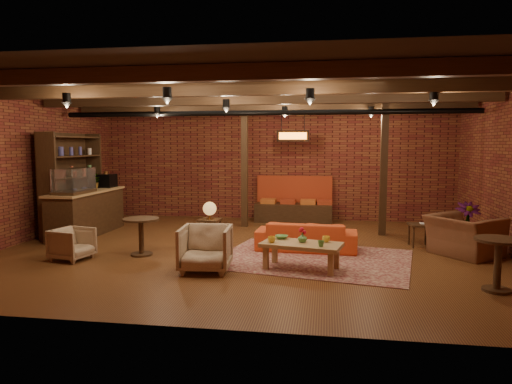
# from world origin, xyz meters

# --- Properties ---
(floor) EXTENTS (10.00, 10.00, 0.00)m
(floor) POSITION_xyz_m (0.00, 0.00, 0.00)
(floor) COLOR #401E10
(floor) RESTS_ON ground
(ceiling) EXTENTS (10.00, 8.00, 0.02)m
(ceiling) POSITION_xyz_m (0.00, 0.00, 3.20)
(ceiling) COLOR black
(ceiling) RESTS_ON wall_back
(wall_back) EXTENTS (10.00, 0.02, 3.20)m
(wall_back) POSITION_xyz_m (0.00, 4.00, 1.60)
(wall_back) COLOR maroon
(wall_back) RESTS_ON ground
(wall_front) EXTENTS (10.00, 0.02, 3.20)m
(wall_front) POSITION_xyz_m (0.00, -4.00, 1.60)
(wall_front) COLOR maroon
(wall_front) RESTS_ON ground
(wall_left) EXTENTS (0.02, 8.00, 3.20)m
(wall_left) POSITION_xyz_m (-5.00, 0.00, 1.60)
(wall_left) COLOR maroon
(wall_left) RESTS_ON ground
(ceiling_beams) EXTENTS (9.80, 6.40, 0.22)m
(ceiling_beams) POSITION_xyz_m (0.00, 0.00, 3.08)
(ceiling_beams) COLOR black
(ceiling_beams) RESTS_ON ceiling
(ceiling_pipe) EXTENTS (9.60, 0.12, 0.12)m
(ceiling_pipe) POSITION_xyz_m (0.00, 1.60, 2.85)
(ceiling_pipe) COLOR black
(ceiling_pipe) RESTS_ON ceiling
(post_left) EXTENTS (0.16, 0.16, 3.20)m
(post_left) POSITION_xyz_m (-0.60, 2.60, 1.60)
(post_left) COLOR black
(post_left) RESTS_ON ground
(post_right) EXTENTS (0.16, 0.16, 3.20)m
(post_right) POSITION_xyz_m (2.80, 2.00, 1.60)
(post_right) COLOR black
(post_right) RESTS_ON ground
(service_counter) EXTENTS (0.80, 2.50, 1.60)m
(service_counter) POSITION_xyz_m (-4.10, 1.00, 0.80)
(service_counter) COLOR black
(service_counter) RESTS_ON ground
(plant_counter) EXTENTS (0.35, 0.39, 0.30)m
(plant_counter) POSITION_xyz_m (-4.00, 1.20, 1.22)
(plant_counter) COLOR #337F33
(plant_counter) RESTS_ON service_counter
(shelving_hutch) EXTENTS (0.52, 2.00, 2.40)m
(shelving_hutch) POSITION_xyz_m (-4.50, 1.10, 1.20)
(shelving_hutch) COLOR black
(shelving_hutch) RESTS_ON ground
(banquette) EXTENTS (2.10, 0.70, 1.00)m
(banquette) POSITION_xyz_m (0.60, 3.55, 0.50)
(banquette) COLOR #A4351B
(banquette) RESTS_ON ground
(service_sign) EXTENTS (0.86, 0.06, 0.30)m
(service_sign) POSITION_xyz_m (0.60, 3.10, 2.35)
(service_sign) COLOR orange
(service_sign) RESTS_ON ceiling
(ceiling_spotlights) EXTENTS (6.40, 4.40, 0.28)m
(ceiling_spotlights) POSITION_xyz_m (0.00, 0.00, 2.86)
(ceiling_spotlights) COLOR black
(ceiling_spotlights) RESTS_ON ceiling
(rug) EXTENTS (3.91, 3.27, 0.01)m
(rug) POSITION_xyz_m (1.26, -0.55, 0.01)
(rug) COLOR maroon
(rug) RESTS_ON floor
(sofa) EXTENTS (2.03, 0.86, 0.58)m
(sofa) POSITION_xyz_m (1.10, 0.14, 0.29)
(sofa) COLOR #C9411B
(sofa) RESTS_ON floor
(coffee_table) EXTENTS (1.45, 0.94, 0.71)m
(coffee_table) POSITION_xyz_m (1.07, -1.29, 0.41)
(coffee_table) COLOR #987147
(coffee_table) RESTS_ON floor
(side_table_lamp) EXTENTS (0.48, 0.48, 0.91)m
(side_table_lamp) POSITION_xyz_m (-0.97, 0.43, 0.69)
(side_table_lamp) COLOR black
(side_table_lamp) RESTS_ON floor
(round_table_left) EXTENTS (0.69, 0.69, 0.72)m
(round_table_left) POSITION_xyz_m (-2.02, -0.76, 0.49)
(round_table_left) COLOR black
(round_table_left) RESTS_ON floor
(armchair_a) EXTENTS (0.71, 0.74, 0.65)m
(armchair_a) POSITION_xyz_m (-3.15, -1.27, 0.32)
(armchair_a) COLOR beige
(armchair_a) RESTS_ON floor
(armchair_b) EXTENTS (0.88, 0.83, 0.85)m
(armchair_b) POSITION_xyz_m (-0.51, -1.64, 0.42)
(armchair_b) COLOR beige
(armchair_b) RESTS_ON floor
(armchair_right) EXTENTS (1.33, 1.40, 1.03)m
(armchair_right) POSITION_xyz_m (4.10, 0.14, 0.52)
(armchair_right) COLOR brown
(armchair_right) RESTS_ON floor
(side_table_book) EXTENTS (0.46, 0.46, 0.50)m
(side_table_book) POSITION_xyz_m (3.42, 0.84, 0.44)
(side_table_book) COLOR black
(side_table_book) RESTS_ON floor
(round_table_right) EXTENTS (0.66, 0.66, 0.78)m
(round_table_right) POSITION_xyz_m (3.95, -2.04, 0.52)
(round_table_right) COLOR black
(round_table_right) RESTS_ON floor
(plant_tall) EXTENTS (1.65, 1.65, 2.78)m
(plant_tall) POSITION_xyz_m (4.40, 1.04, 1.39)
(plant_tall) COLOR #4C7F4C
(plant_tall) RESTS_ON floor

